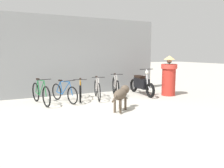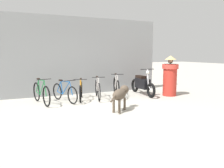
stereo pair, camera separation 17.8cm
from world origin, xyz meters
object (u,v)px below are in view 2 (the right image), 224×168
motorcycle (142,84)px  stray_dog (120,94)px  bicycle_1 (64,93)px  bicycle_0 (41,93)px  person_in_robes (170,76)px  bicycle_2 (81,91)px  bicycle_4 (116,87)px  bicycle_3 (98,89)px

motorcycle → stray_dog: 2.71m
bicycle_1 → stray_dog: (1.25, -1.87, 0.16)m
bicycle_0 → bicycle_1: size_ratio=1.09×
stray_dog → person_in_robes: bearing=-17.3°
bicycle_2 → stray_dog: (0.63, -1.97, 0.16)m
bicycle_0 → bicycle_1: 0.78m
bicycle_2 → bicycle_4: bicycle_4 is taller
bicycle_0 → stray_dog: (2.03, -1.88, 0.13)m
bicycle_3 → stray_dog: (0.01, -1.89, 0.13)m
stray_dog → person_in_robes: size_ratio=0.60×
bicycle_0 → motorcycle: motorcycle is taller
bicycle_3 → motorcycle: 1.95m
bicycle_4 → person_in_robes: 2.20m
bicycle_4 → person_in_robes: (2.05, -0.67, 0.41)m
bicycle_0 → bicycle_4: (2.82, 0.07, 0.02)m
bicycle_4 → stray_dog: bicycle_4 is taller
bicycle_2 → motorcycle: 2.58m
stray_dog → motorcycle: bearing=2.6°
bicycle_1 → bicycle_2: size_ratio=1.01×
bicycle_4 → bicycle_3: bearing=-67.1°
bicycle_3 → bicycle_2: bearing=-82.6°
bicycle_3 → motorcycle: size_ratio=0.83×
bicycle_1 → stray_dog: 2.26m
bicycle_2 → bicycle_4: bearing=107.3°
bicycle_1 → bicycle_4: (2.04, 0.08, 0.05)m
bicycle_1 → bicycle_4: size_ratio=0.93×
motorcycle → bicycle_1: bearing=-85.5°
motorcycle → person_in_robes: (0.89, -0.61, 0.36)m
bicycle_4 → stray_dog: bearing=-3.1°
bicycle_3 → bicycle_4: (0.79, 0.06, 0.02)m
bicycle_2 → stray_dog: 2.08m
bicycle_2 → motorcycle: bearing=106.5°
motorcycle → stray_dog: bearing=-41.6°
bicycle_0 → stray_dog: bicycle_0 is taller
bicycle_1 → motorcycle: bearing=71.7°
bicycle_3 → motorcycle: (1.95, -0.00, 0.07)m
bicycle_0 → bicycle_3: 2.02m
bicycle_0 → motorcycle: bearing=78.9°
bicycle_2 → stray_dog: bicycle_2 is taller
bicycle_0 → bicycle_1: bearing=78.3°
bicycle_4 → stray_dog: size_ratio=1.71×
bicycle_4 → motorcycle: 1.16m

